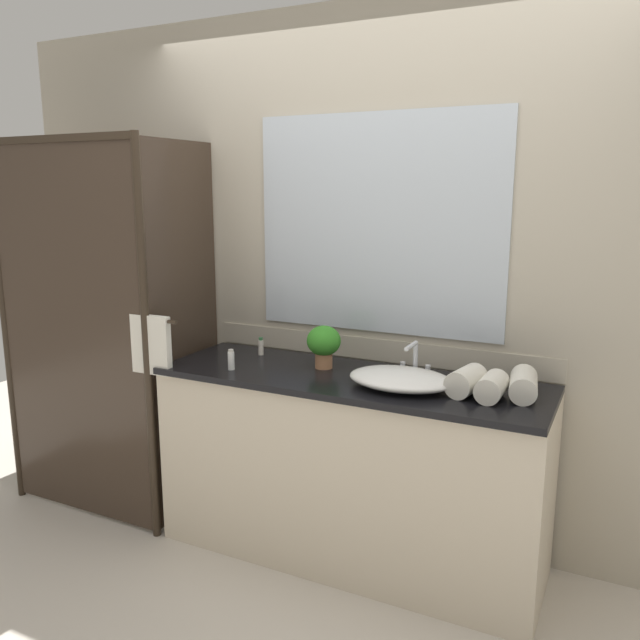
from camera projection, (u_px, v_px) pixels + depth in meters
ground_plane at (348, 554)px, 3.11m from camera, size 8.00×8.00×0.00m
wall_back_with_mirror at (378, 279)px, 3.14m from camera, size 4.40×0.06×2.60m
vanity_cabinet at (349, 467)px, 3.02m from camera, size 1.80×0.58×0.90m
shower_enclosure at (108, 330)px, 3.29m from camera, size 1.20×0.59×2.00m
sink_basin at (401, 379)px, 2.75m from camera, size 0.46×0.33×0.08m
faucet at (414, 364)px, 2.91m from camera, size 0.17×0.16×0.17m
potted_plant at (324, 343)px, 3.04m from camera, size 0.16×0.16×0.21m
amenity_bottle_lotion at (231, 360)px, 3.03m from camera, size 0.03×0.03×0.10m
amenity_bottle_conditioner at (261, 347)px, 3.30m from camera, size 0.03×0.03×0.09m
rolled_towel_near_edge at (523, 384)px, 2.62m from camera, size 0.14×0.25×0.11m
rolled_towel_middle at (492, 387)px, 2.59m from camera, size 0.11×0.19×0.11m
rolled_towel_far_edge at (466, 381)px, 2.66m from camera, size 0.15×0.21×0.12m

